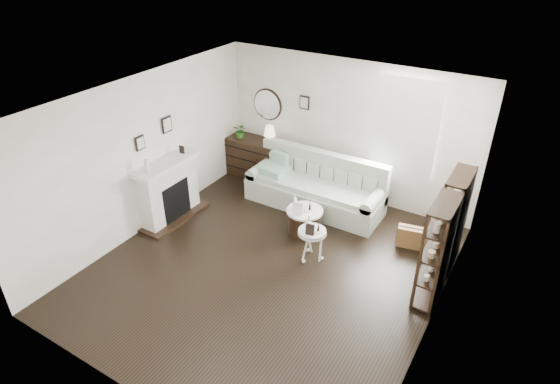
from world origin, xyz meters
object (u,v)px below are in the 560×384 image
Objects in this scene: sofa at (316,189)px; pedestal_table at (312,233)px; drum_table at (304,221)px; dresser at (255,158)px.

pedestal_table is at bearing -65.01° from sofa.
sofa reaches higher than drum_table.
dresser is at bearing 166.73° from sofa.
sofa is 2.08× the size of dresser.
dresser reaches higher than pedestal_table.
sofa is at bearing 114.99° from pedestal_table.
sofa is at bearing 105.23° from drum_table.
dresser is 2.31m from drum_table.
sofa is 1.70m from dresser.
dresser reaches higher than drum_table.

